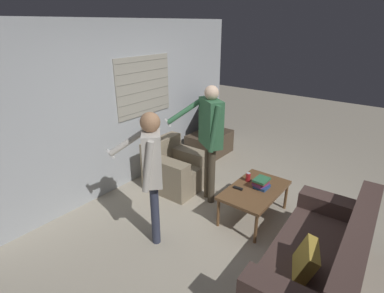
# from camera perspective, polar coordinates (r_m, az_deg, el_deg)

# --- Properties ---
(ground_plane) EXTENTS (16.00, 16.00, 0.00)m
(ground_plane) POSITION_cam_1_polar(r_m,az_deg,el_deg) (4.16, 8.19, -14.48)
(ground_plane) COLOR #B2A893
(wall_back) EXTENTS (5.20, 0.08, 2.55)m
(wall_back) POSITION_cam_1_polar(r_m,az_deg,el_deg) (4.81, -12.33, 7.50)
(wall_back) COLOR #ADB2B7
(wall_back) RESTS_ON ground_plane
(couch_blue) EXTENTS (1.86, 0.90, 0.87)m
(couch_blue) POSITION_cam_1_polar(r_m,az_deg,el_deg) (3.37, 23.33, -19.63)
(couch_blue) COLOR #4C3833
(couch_blue) RESTS_ON ground_plane
(armchair_beige) EXTENTS (0.79, 0.83, 0.77)m
(armchair_beige) POSITION_cam_1_polar(r_m,az_deg,el_deg) (4.84, -3.43, -4.23)
(armchair_beige) COLOR gray
(armchair_beige) RESTS_ON ground_plane
(coffee_table) EXTENTS (1.01, 0.62, 0.44)m
(coffee_table) POSITION_cam_1_polar(r_m,az_deg,el_deg) (4.13, 11.87, -8.36)
(coffee_table) COLOR brown
(coffee_table) RESTS_ON ground_plane
(tv_stand) EXTENTS (0.91, 0.58, 0.45)m
(tv_stand) POSITION_cam_1_polar(r_m,az_deg,el_deg) (6.04, 3.37, 0.54)
(tv_stand) COLOR #4C3D2D
(tv_stand) RESTS_ON ground_plane
(tv) EXTENTS (0.79, 0.69, 0.62)m
(tv) POSITION_cam_1_polar(r_m,az_deg,el_deg) (5.86, 3.46, 5.41)
(tv) COLOR black
(tv) RESTS_ON tv_stand
(person_left_standing) EXTENTS (0.49, 0.77, 1.62)m
(person_left_standing) POSITION_cam_1_polar(r_m,az_deg,el_deg) (3.38, -7.73, -3.23)
(person_left_standing) COLOR #33384C
(person_left_standing) RESTS_ON ground_plane
(person_right_standing) EXTENTS (0.58, 0.78, 1.73)m
(person_right_standing) POSITION_cam_1_polar(r_m,az_deg,el_deg) (4.16, 3.42, 2.98)
(person_right_standing) COLOR #4C4233
(person_right_standing) RESTS_ON ground_plane
(book_stack) EXTENTS (0.23, 0.20, 0.14)m
(book_stack) POSITION_cam_1_polar(r_m,az_deg,el_deg) (4.11, 13.05, -6.80)
(book_stack) COLOR #284C89
(book_stack) RESTS_ON coffee_table
(soda_can) EXTENTS (0.07, 0.07, 0.13)m
(soda_can) POSITION_cam_1_polar(r_m,az_deg,el_deg) (4.24, 10.64, -5.74)
(soda_can) COLOR red
(soda_can) RESTS_ON coffee_table
(spare_remote) EXTENTS (0.05, 0.13, 0.02)m
(spare_remote) POSITION_cam_1_polar(r_m,az_deg,el_deg) (4.05, 8.73, -7.85)
(spare_remote) COLOR black
(spare_remote) RESTS_ON coffee_table
(floor_fan) EXTENTS (0.31, 0.20, 0.39)m
(floor_fan) POSITION_cam_1_polar(r_m,az_deg,el_deg) (5.42, -0.99, -2.58)
(floor_fan) COLOR #A8A8AD
(floor_fan) RESTS_ON ground_plane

